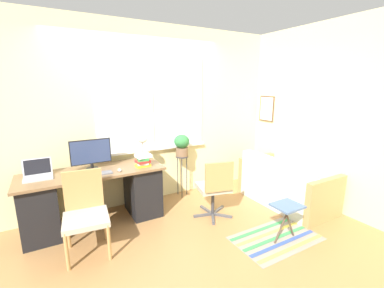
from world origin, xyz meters
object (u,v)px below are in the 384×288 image
at_px(mouse, 120,170).
at_px(folding_stool, 287,209).
at_px(potted_plant, 182,144).
at_px(plant_stand, 182,163).
at_px(laptop, 38,174).
at_px(office_chair_swivel, 215,187).
at_px(desk_lamp, 142,143).
at_px(desk_chair_wooden, 85,212).
at_px(monitor, 91,153).
at_px(keyboard, 97,174).
at_px(couch_loveseat, 284,187).
at_px(book_stack, 143,160).

distance_m(mouse, folding_stool, 2.10).
bearing_deg(potted_plant, plant_stand, 0.00).
height_order(laptop, office_chair_swivel, laptop).
distance_m(desk_lamp, desk_chair_wooden, 1.22).
bearing_deg(potted_plant, desk_lamp, -168.40).
relative_size(laptop, potted_plant, 0.89).
height_order(laptop, monitor, monitor).
bearing_deg(mouse, desk_chair_wooden, -142.64).
distance_m(laptop, keyboard, 0.67).
relative_size(mouse, plant_stand, 0.11).
xyz_separation_m(keyboard, desk_chair_wooden, (-0.21, -0.38, -0.28)).
bearing_deg(couch_loveseat, desk_lamp, 65.54).
relative_size(monitor, couch_loveseat, 0.36).
height_order(keyboard, book_stack, book_stack).
height_order(monitor, desk_chair_wooden, monitor).
height_order(keyboard, desk_lamp, desk_lamp).
xyz_separation_m(keyboard, desk_lamp, (0.68, 0.26, 0.26)).
height_order(monitor, plant_stand, monitor).
xyz_separation_m(desk_lamp, desk_chair_wooden, (-0.89, -0.64, -0.54)).
bearing_deg(book_stack, couch_loveseat, -18.51).
height_order(desk_chair_wooden, office_chair_swivel, desk_chair_wooden).
xyz_separation_m(mouse, book_stack, (0.33, 0.06, 0.07)).
xyz_separation_m(desk_chair_wooden, plant_stand, (1.59, 0.78, 0.10)).
xyz_separation_m(book_stack, folding_stool, (1.26, -1.37, -0.43)).
bearing_deg(folding_stool, mouse, 140.51).
xyz_separation_m(laptop, office_chair_swivel, (2.06, -0.71, -0.33)).
xyz_separation_m(plant_stand, folding_stool, (0.49, -1.73, -0.18)).
relative_size(keyboard, book_stack, 1.73).
bearing_deg(monitor, keyboard, -87.44).
relative_size(book_stack, folding_stool, 0.46).
relative_size(book_stack, couch_loveseat, 0.15).
xyz_separation_m(couch_loveseat, plant_stand, (-1.25, 1.03, 0.30)).
height_order(keyboard, couch_loveseat, same).
xyz_separation_m(laptop, plant_stand, (2.01, 0.16, -0.21)).
bearing_deg(office_chair_swivel, folding_stool, 129.86).
distance_m(keyboard, plant_stand, 1.45).
xyz_separation_m(book_stack, couch_loveseat, (2.02, -0.68, -0.55)).
relative_size(mouse, potted_plant, 0.21).
height_order(laptop, desk_chair_wooden, laptop).
relative_size(office_chair_swivel, potted_plant, 2.42).
bearing_deg(laptop, potted_plant, 4.60).
bearing_deg(potted_plant, keyboard, -163.83).
height_order(monitor, desk_lamp, monitor).
bearing_deg(keyboard, couch_loveseat, -13.48).
bearing_deg(potted_plant, laptop, -175.40).
height_order(desk_lamp, desk_chair_wooden, desk_lamp).
bearing_deg(desk_lamp, couch_loveseat, -24.46).
distance_m(laptop, plant_stand, 2.02).
relative_size(desk_chair_wooden, plant_stand, 1.29).
distance_m(monitor, office_chair_swivel, 1.70).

